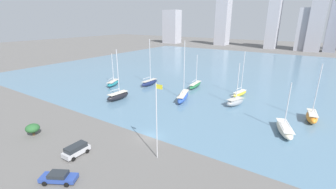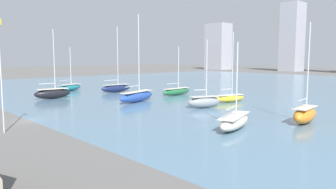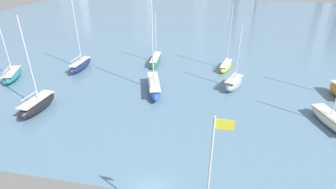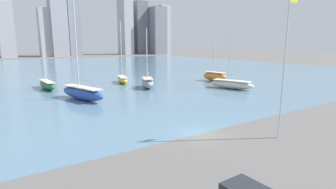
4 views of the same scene
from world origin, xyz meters
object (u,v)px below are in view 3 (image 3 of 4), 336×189
Objects in this scene: sailboat_gray at (234,83)px; sailboat_blue at (154,86)px; sailboat_yellow at (226,65)px; sailboat_navy at (81,65)px; sailboat_cream at (333,121)px; sailboat_teal at (12,75)px; sailboat_black at (37,105)px; sailboat_green at (156,60)px.

sailboat_gray is 0.69× the size of sailboat_blue.
sailboat_navy is at bearing -155.39° from sailboat_yellow.
sailboat_yellow is (29.94, 6.04, -0.22)m from sailboat_navy.
sailboat_blue is 27.64m from sailboat_cream.
sailboat_teal is (-40.67, -13.04, 0.03)m from sailboat_yellow.
sailboat_black is 1.07× the size of sailboat_yellow.
sailboat_blue reaches higher than sailboat_gray.
sailboat_black is at bearing -60.30° from sailboat_teal.
sailboat_cream is at bearing -27.65° from sailboat_teal.
sailboat_green is 35.62m from sailboat_cream.
sailboat_gray is at bearing -3.54° from sailboat_navy.
sailboat_blue is (-13.76, -3.87, 0.04)m from sailboat_gray.
sailboat_green is 13.84m from sailboat_blue.
sailboat_navy is 46.30m from sailboat_cream.
sailboat_blue is at bearing -82.07° from sailboat_green.
sailboat_blue is (2.92, -13.52, 0.24)m from sailboat_green.
sailboat_yellow is at bearing -6.51° from sailboat_green.
sailboat_black is 36.40m from sailboat_yellow.
sailboat_yellow is at bearing 13.37° from sailboat_navy.
sailboat_navy is 30.54m from sailboat_yellow.
sailboat_gray is at bearing -68.44° from sailboat_yellow.
sailboat_black is 0.86× the size of sailboat_blue.
sailboat_yellow is 42.71m from sailboat_teal.
sailboat_teal is 1.07× the size of sailboat_cream.
sailboat_navy reaches higher than sailboat_cream.
sailboat_navy is at bearing 144.29° from sailboat_cream.
sailboat_cream is (29.95, -19.27, 0.00)m from sailboat_green.
sailboat_cream is (14.60, -18.67, 0.01)m from sailboat_yellow.
sailboat_navy is 18.81m from sailboat_blue.
sailboat_yellow is at bearing -4.06° from sailboat_teal.
sailboat_cream is (44.54, -12.63, -0.21)m from sailboat_navy.
sailboat_green is at bearing -169.04° from sailboat_yellow.
sailboat_teal is at bearing -155.94° from sailboat_green.
sailboat_blue is at bearing -120.68° from sailboat_yellow.
sailboat_yellow reaches higher than sailboat_gray.
sailboat_teal is (-25.32, -13.65, 0.03)m from sailboat_green.
sailboat_green is (13.01, 23.42, -0.26)m from sailboat_black.
sailboat_black is 1.38× the size of sailboat_cream.
sailboat_teal is (-10.73, -7.00, -0.18)m from sailboat_navy.
sailboat_blue reaches higher than sailboat_navy.
sailboat_navy is at bearing 99.24° from sailboat_black.
sailboat_blue reaches higher than sailboat_cream.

